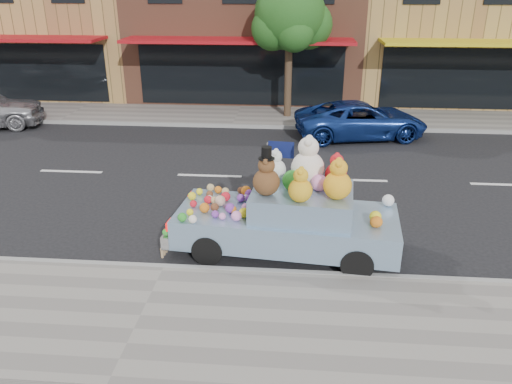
# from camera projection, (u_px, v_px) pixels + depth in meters

# --- Properties ---
(ground) EXTENTS (120.00, 120.00, 0.00)m
(ground) POSITION_uv_depth(u_px,v_px,m) (210.00, 176.00, 13.95)
(ground) COLOR black
(ground) RESTS_ON ground
(near_sidewalk) EXTENTS (60.00, 3.00, 0.12)m
(near_sidewalk) POSITION_uv_depth(u_px,v_px,m) (141.00, 318.00, 7.96)
(near_sidewalk) COLOR gray
(near_sidewalk) RESTS_ON ground
(far_sidewalk) EXTENTS (60.00, 3.00, 0.12)m
(far_sidewalk) POSITION_uv_depth(u_px,v_px,m) (237.00, 116.00, 19.89)
(far_sidewalk) COLOR gray
(far_sidewalk) RESTS_ON ground
(near_kerb) EXTENTS (60.00, 0.12, 0.13)m
(near_kerb) POSITION_uv_depth(u_px,v_px,m) (164.00, 268.00, 9.34)
(near_kerb) COLOR gray
(near_kerb) RESTS_ON ground
(far_kerb) EXTENTS (60.00, 0.12, 0.13)m
(far_kerb) POSITION_uv_depth(u_px,v_px,m) (232.00, 126.00, 18.51)
(far_kerb) COLOR gray
(far_kerb) RESTS_ON ground
(storefront_left) EXTENTS (10.00, 9.80, 7.30)m
(storefront_left) POSITION_uv_depth(u_px,v_px,m) (46.00, 12.00, 24.28)
(storefront_left) COLOR #A68145
(storefront_left) RESTS_ON ground
(storefront_mid) EXTENTS (10.00, 9.80, 7.30)m
(storefront_mid) POSITION_uv_depth(u_px,v_px,m) (250.00, 13.00, 23.52)
(storefront_mid) COLOR brown
(storefront_mid) RESTS_ON ground
(storefront_right) EXTENTS (10.00, 9.80, 7.30)m
(storefront_right) POSITION_uv_depth(u_px,v_px,m) (467.00, 14.00, 22.75)
(storefront_right) COLOR #A68145
(storefront_right) RESTS_ON ground
(street_tree) EXTENTS (3.00, 2.70, 5.22)m
(street_tree) POSITION_uv_depth(u_px,v_px,m) (290.00, 20.00, 18.36)
(street_tree) COLOR #38281C
(street_tree) RESTS_ON ground
(car_blue) EXTENTS (4.79, 2.90, 1.24)m
(car_blue) POSITION_uv_depth(u_px,v_px,m) (361.00, 120.00, 17.15)
(car_blue) COLOR navy
(car_blue) RESTS_ON ground
(art_car) EXTENTS (4.63, 2.17, 2.30)m
(art_car) POSITION_uv_depth(u_px,v_px,m) (289.00, 214.00, 9.77)
(art_car) COLOR black
(art_car) RESTS_ON ground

